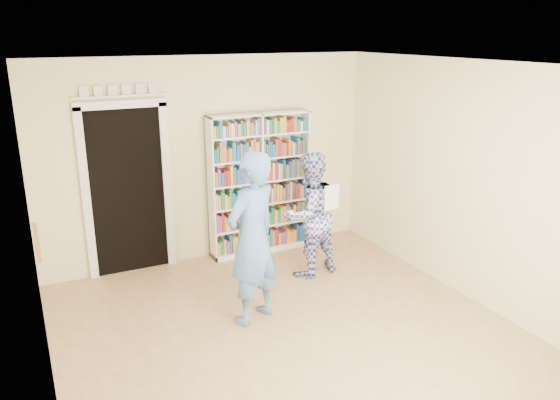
# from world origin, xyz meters

# --- Properties ---
(floor) EXTENTS (5.00, 5.00, 0.00)m
(floor) POSITION_xyz_m (0.00, 0.00, 0.00)
(floor) COLOR #9D734C
(floor) RESTS_ON ground
(ceiling) EXTENTS (5.00, 5.00, 0.00)m
(ceiling) POSITION_xyz_m (0.00, 0.00, 2.70)
(ceiling) COLOR white
(ceiling) RESTS_ON wall_back
(wall_back) EXTENTS (4.50, 0.00, 4.50)m
(wall_back) POSITION_xyz_m (0.00, 2.50, 1.35)
(wall_back) COLOR beige
(wall_back) RESTS_ON floor
(wall_left) EXTENTS (0.00, 5.00, 5.00)m
(wall_left) POSITION_xyz_m (-2.25, 0.00, 1.35)
(wall_left) COLOR beige
(wall_left) RESTS_ON floor
(wall_right) EXTENTS (0.00, 5.00, 5.00)m
(wall_right) POSITION_xyz_m (2.25, 0.00, 1.35)
(wall_right) COLOR beige
(wall_right) RESTS_ON floor
(bookshelf) EXTENTS (1.42, 0.27, 1.95)m
(bookshelf) POSITION_xyz_m (0.64, 2.34, 0.99)
(bookshelf) COLOR white
(bookshelf) RESTS_ON floor
(doorway) EXTENTS (1.10, 0.08, 2.43)m
(doorway) POSITION_xyz_m (-1.10, 2.48, 1.18)
(doorway) COLOR black
(doorway) RESTS_ON floor
(wall_art) EXTENTS (0.03, 0.25, 0.25)m
(wall_art) POSITION_xyz_m (-2.23, 0.20, 1.40)
(wall_art) COLOR brown
(wall_art) RESTS_ON wall_left
(man_blue) EXTENTS (0.80, 0.68, 1.85)m
(man_blue) POSITION_xyz_m (-0.21, 0.63, 0.93)
(man_blue) COLOR #4F7DB0
(man_blue) RESTS_ON floor
(man_plaid) EXTENTS (0.86, 0.72, 1.58)m
(man_plaid) POSITION_xyz_m (0.89, 1.39, 0.79)
(man_plaid) COLOR #303593
(man_plaid) RESTS_ON floor
(paper_sheet) EXTENTS (0.22, 0.04, 0.31)m
(paper_sheet) POSITION_xyz_m (1.07, 1.15, 1.06)
(paper_sheet) COLOR white
(paper_sheet) RESTS_ON man_plaid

